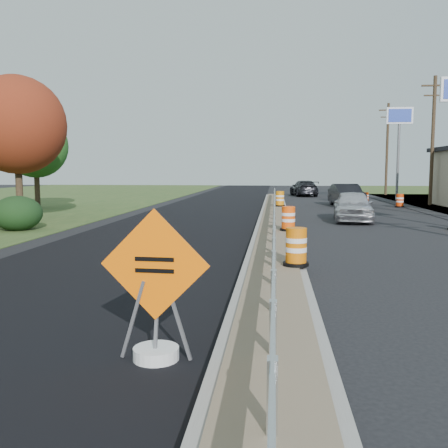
# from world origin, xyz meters

# --- Properties ---
(ground) EXTENTS (140.00, 140.00, 0.00)m
(ground) POSITION_xyz_m (0.00, 0.00, 0.00)
(ground) COLOR black
(ground) RESTS_ON ground
(milled_overlay) EXTENTS (7.20, 120.00, 0.01)m
(milled_overlay) POSITION_xyz_m (-4.40, 10.00, 0.01)
(milled_overlay) COLOR black
(milled_overlay) RESTS_ON ground
(median) EXTENTS (1.60, 55.00, 0.23)m
(median) POSITION_xyz_m (0.00, 8.00, 0.11)
(median) COLOR gray
(median) RESTS_ON ground
(guardrail) EXTENTS (0.10, 46.15, 0.72)m
(guardrail) POSITION_xyz_m (0.00, 9.00, 0.73)
(guardrail) COLOR silver
(guardrail) RESTS_ON median
(pylon_sign_north) EXTENTS (2.20, 0.30, 7.90)m
(pylon_sign_north) POSITION_xyz_m (10.50, 30.00, 6.48)
(pylon_sign_north) COLOR slate
(pylon_sign_north) RESTS_ON ground
(utility_pole_nmid) EXTENTS (1.90, 0.26, 9.40)m
(utility_pole_nmid) POSITION_xyz_m (11.50, 24.00, 4.93)
(utility_pole_nmid) COLOR #473523
(utility_pole_nmid) RESTS_ON ground
(utility_pole_north) EXTENTS (1.90, 0.26, 9.40)m
(utility_pole_north) POSITION_xyz_m (11.50, 39.00, 4.93)
(utility_pole_north) COLOR #473523
(utility_pole_north) RESTS_ON ground
(hedge_north) EXTENTS (2.09, 2.09, 1.52)m
(hedge_north) POSITION_xyz_m (-11.00, 6.00, 0.76)
(hedge_north) COLOR black
(hedge_north) RESTS_ON ground
(tree_near_red) EXTENTS (4.95, 4.95, 7.35)m
(tree_near_red) POSITION_xyz_m (-13.00, 10.00, 4.86)
(tree_near_red) COLOR #473523
(tree_near_red) RESTS_ON ground
(tree_near_back) EXTENTS (4.29, 4.29, 6.37)m
(tree_near_back) POSITION_xyz_m (-16.00, 18.00, 4.21)
(tree_near_back) COLOR #473523
(tree_near_back) RESTS_ON ground
(caution_sign) EXTENTS (1.52, 0.63, 2.10)m
(caution_sign) POSITION_xyz_m (-1.60, -7.83, 0.53)
(caution_sign) COLOR white
(caution_sign) RESTS_ON ground
(barrel_median_near) EXTENTS (0.65, 0.65, 0.95)m
(barrel_median_near) POSITION_xyz_m (0.55, -1.94, 0.69)
(barrel_median_near) COLOR black
(barrel_median_near) RESTS_ON median
(barrel_median_mid) EXTENTS (0.65, 0.65, 0.96)m
(barrel_median_mid) POSITION_xyz_m (0.55, 5.32, 0.69)
(barrel_median_mid) COLOR black
(barrel_median_mid) RESTS_ON median
(barrel_median_far) EXTENTS (0.68, 0.68, 0.99)m
(barrel_median_far) POSITION_xyz_m (0.35, 18.58, 0.71)
(barrel_median_far) COLOR black
(barrel_median_far) RESTS_ON median
(barrel_shoulder_mid) EXTENTS (0.64, 0.64, 0.93)m
(barrel_shoulder_mid) POSITION_xyz_m (8.78, 21.77, 0.45)
(barrel_shoulder_mid) COLOR black
(barrel_shoulder_mid) RESTS_ON ground
(barrel_shoulder_far) EXTENTS (0.55, 0.55, 0.81)m
(barrel_shoulder_far) POSITION_xyz_m (7.38, 27.14, 0.39)
(barrel_shoulder_far) COLOR black
(barrel_shoulder_far) RESTS_ON ground
(car_silver) EXTENTS (2.26, 4.76, 1.57)m
(car_silver) POSITION_xyz_m (3.98, 11.56, 0.79)
(car_silver) COLOR silver
(car_silver) RESTS_ON ground
(car_dark_mid) EXTENTS (2.22, 5.04, 1.61)m
(car_dark_mid) POSITION_xyz_m (5.16, 22.29, 0.80)
(car_dark_mid) COLOR black
(car_dark_mid) RESTS_ON ground
(car_dark_far) EXTENTS (2.85, 5.60, 1.56)m
(car_dark_far) POSITION_xyz_m (2.93, 36.39, 0.78)
(car_dark_far) COLOR black
(car_dark_far) RESTS_ON ground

